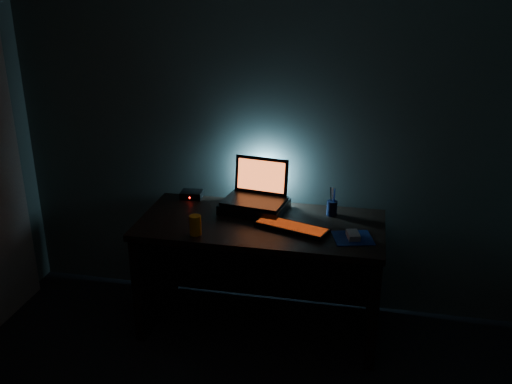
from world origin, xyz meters
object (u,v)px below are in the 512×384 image
keyboard (292,227)px  router (192,195)px  pen_cup (332,208)px  juice_glass (195,225)px  mouse (353,235)px  laptop (257,191)px

keyboard → router: 0.82m
pen_cup → juice_glass: 0.88m
mouse → router: bearing=144.4°
laptop → juice_glass: (-0.27, -0.46, -0.06)m
laptop → router: (-0.47, 0.08, -0.10)m
laptop → router: bearing=178.8°
laptop → router: 0.49m
keyboard → juice_glass: bearing=-143.1°
keyboard → pen_cup: pen_cup is taller
keyboard → mouse: (0.36, -0.05, 0.01)m
keyboard → laptop: bearing=151.7°
mouse → keyboard: bearing=157.2°
juice_glass → laptop: bearing=59.7°
mouse → juice_glass: size_ratio=0.92×
mouse → pen_cup: (-0.15, 0.31, 0.03)m
pen_cup → juice_glass: bearing=-149.5°
router → pen_cup: bearing=-9.8°
keyboard → router: router is taller
mouse → router: router is taller
keyboard → mouse: 0.37m
keyboard → mouse: size_ratio=4.29×
mouse → router: size_ratio=0.73×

